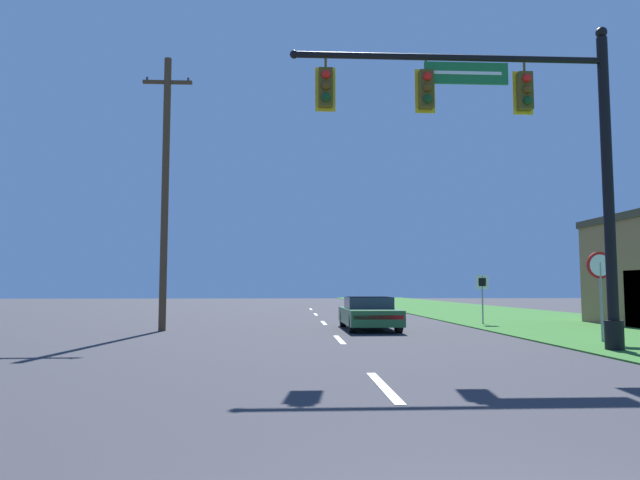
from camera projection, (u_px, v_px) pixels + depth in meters
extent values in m
cube|color=#2D6626|center=(495.00, 314.00, 33.23)|extent=(10.00, 110.00, 0.04)
cube|color=silver|center=(383.00, 387.00, 8.81)|extent=(0.16, 2.80, 0.01)
cube|color=silver|center=(339.00, 340.00, 16.77)|extent=(0.16, 2.80, 0.01)
cube|color=silver|center=(324.00, 323.00, 24.73)|extent=(0.16, 2.80, 0.01)
cube|color=silver|center=(316.00, 314.00, 32.69)|extent=(0.16, 2.80, 0.01)
cube|color=silver|center=(311.00, 309.00, 40.65)|extent=(0.16, 2.80, 0.01)
cube|color=black|center=(635.00, 299.00, 21.51)|extent=(0.10, 1.20, 2.20)
cylinder|color=black|center=(614.00, 335.00, 13.80)|extent=(0.44, 0.44, 0.70)
cylinder|color=black|center=(608.00, 190.00, 14.09)|extent=(0.26, 0.26, 7.80)
sphere|color=black|center=(601.00, 33.00, 14.43)|extent=(0.28, 0.28, 0.28)
cylinder|color=black|center=(450.00, 58.00, 14.17)|extent=(7.78, 0.16, 0.16)
sphere|color=black|center=(294.00, 54.00, 13.97)|extent=(0.21, 0.21, 0.21)
cube|color=#196B33|center=(466.00, 73.00, 14.16)|extent=(2.11, 0.06, 0.55)
cube|color=white|center=(467.00, 73.00, 14.12)|extent=(1.77, 0.01, 0.08)
cylinder|color=#4C4214|center=(326.00, 62.00, 14.00)|extent=(0.06, 0.06, 0.35)
cube|color=yellow|center=(325.00, 90.00, 14.08)|extent=(0.50, 0.03, 1.11)
cube|color=#4C4214|center=(326.00, 88.00, 13.94)|extent=(0.34, 0.24, 0.95)
sphere|color=red|center=(326.00, 74.00, 13.83)|extent=(0.22, 0.22, 0.22)
sphere|color=#51380F|center=(326.00, 86.00, 13.80)|extent=(0.22, 0.22, 0.22)
sphere|color=#0F3D19|center=(326.00, 97.00, 13.78)|extent=(0.22, 0.22, 0.22)
cylinder|color=#4C4214|center=(426.00, 64.00, 14.12)|extent=(0.06, 0.06, 0.35)
cube|color=yellow|center=(425.00, 91.00, 14.20)|extent=(0.50, 0.03, 1.11)
cube|color=#4C4214|center=(426.00, 89.00, 14.07)|extent=(0.34, 0.24, 0.95)
sphere|color=red|center=(427.00, 76.00, 13.95)|extent=(0.22, 0.22, 0.22)
sphere|color=#51380F|center=(428.00, 87.00, 13.93)|extent=(0.22, 0.22, 0.22)
sphere|color=#0F3D19|center=(428.00, 99.00, 13.91)|extent=(0.22, 0.22, 0.22)
cylinder|color=#4C4214|center=(524.00, 66.00, 14.25)|extent=(0.06, 0.06, 0.35)
cube|color=yellow|center=(523.00, 93.00, 14.33)|extent=(0.50, 0.03, 1.11)
cube|color=#4C4214|center=(525.00, 91.00, 14.20)|extent=(0.34, 0.24, 0.95)
sphere|color=red|center=(527.00, 78.00, 14.08)|extent=(0.22, 0.22, 0.22)
sphere|color=#51380F|center=(527.00, 89.00, 14.06)|extent=(0.22, 0.22, 0.22)
sphere|color=#0F3D19|center=(528.00, 101.00, 14.03)|extent=(0.22, 0.22, 0.22)
cylinder|color=black|center=(383.00, 319.00, 22.47)|extent=(0.22, 0.64, 0.64)
cylinder|color=black|center=(343.00, 319.00, 22.37)|extent=(0.22, 0.64, 0.64)
cylinder|color=black|center=(399.00, 323.00, 19.44)|extent=(0.22, 0.64, 0.64)
cylinder|color=black|center=(352.00, 324.00, 19.34)|extent=(0.22, 0.64, 0.64)
cube|color=#235B2D|center=(369.00, 316.00, 20.92)|extent=(1.86, 4.46, 0.55)
cube|color=#283342|center=(368.00, 303.00, 21.07)|extent=(1.62, 1.88, 0.42)
cube|color=#235B2D|center=(368.00, 298.00, 21.08)|extent=(1.58, 1.84, 0.06)
cube|color=#B71414|center=(378.00, 317.00, 18.74)|extent=(1.67, 0.08, 0.14)
cylinder|color=gray|center=(601.00, 302.00, 15.94)|extent=(0.07, 0.07, 2.20)
cylinder|color=red|center=(600.00, 265.00, 16.03)|extent=(0.76, 0.04, 0.76)
cylinder|color=white|center=(600.00, 265.00, 16.00)|extent=(0.61, 0.01, 0.61)
cylinder|color=gray|center=(482.00, 300.00, 23.70)|extent=(0.06, 0.06, 2.00)
cube|color=white|center=(482.00, 282.00, 23.76)|extent=(0.55, 0.04, 0.60)
cube|color=black|center=(482.00, 282.00, 23.73)|extent=(0.31, 0.01, 0.34)
cylinder|color=#4C3823|center=(165.00, 192.00, 20.67)|extent=(0.26, 0.26, 10.00)
cube|color=#4C3823|center=(168.00, 82.00, 21.01)|extent=(1.80, 0.12, 0.12)
cylinder|color=#333338|center=(147.00, 79.00, 20.98)|extent=(0.08, 0.08, 0.12)
cylinder|color=#333338|center=(188.00, 79.00, 21.06)|extent=(0.08, 0.08, 0.12)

